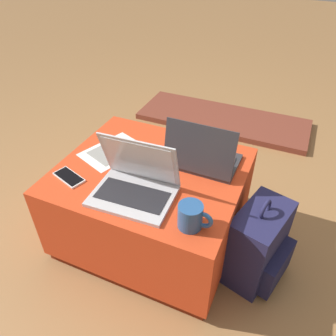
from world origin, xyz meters
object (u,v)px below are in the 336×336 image
laptop_far (202,157)px  coffee_mug (191,216)px  backpack (259,246)px  paper_sheet (113,151)px  cell_phone (69,177)px  laptop_near (135,183)px

laptop_far → coffee_mug: laptop_far is taller
backpack → coffee_mug: (-0.26, -0.23, 0.31)m
backpack → paper_sheet: (-0.79, 0.08, 0.26)m
cell_phone → backpack: bearing=120.4°
coffee_mug → backpack: bearing=42.3°
laptop_far → laptop_near: bearing=57.5°
backpack → coffee_mug: coffee_mug is taller
paper_sheet → coffee_mug: 0.62m
laptop_far → backpack: (0.34, -0.15, -0.31)m
laptop_near → cell_phone: laptop_near is taller
backpack → coffee_mug: size_ratio=3.41×
laptop_near → cell_phone: (-0.33, -0.03, -0.05)m
paper_sheet → coffee_mug: bearing=-9.2°
cell_phone → paper_sheet: (0.07, 0.26, -0.00)m
laptop_near → backpack: 0.64m
laptop_far → paper_sheet: (-0.45, -0.07, -0.05)m
laptop_near → coffee_mug: 0.29m
paper_sheet → cell_phone: bearing=-84.1°
laptop_far → coffee_mug: bearing=103.7°
laptop_near → backpack: size_ratio=0.75×
laptop_near → cell_phone: size_ratio=2.07×
laptop_near → backpack: (0.54, 0.15, -0.31)m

